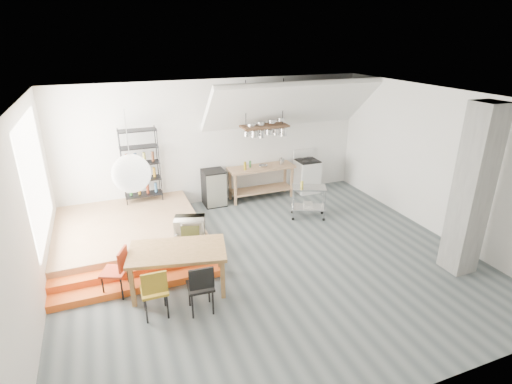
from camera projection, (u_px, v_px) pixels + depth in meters
name	position (u px, v px, depth m)	size (l,w,h in m)	color
floor	(270.00, 262.00, 7.94)	(8.00, 8.00, 0.00)	#4A5355
wall_back	(217.00, 142.00, 10.37)	(8.00, 0.04, 3.20)	silver
wall_left	(26.00, 223.00, 5.98)	(0.04, 7.00, 3.20)	silver
wall_right	(439.00, 163.00, 8.70)	(0.04, 7.00, 3.20)	silver
ceiling	(272.00, 99.00, 6.75)	(8.00, 7.00, 0.02)	white
slope_ceiling	(291.00, 105.00, 10.11)	(4.40, 1.80, 0.15)	white
window_pane	(36.00, 178.00, 7.21)	(0.02, 2.50, 2.20)	white
platform	(129.00, 231.00, 8.74)	(3.00, 3.00, 0.40)	#9E754F
step_lower	(140.00, 285.00, 7.11)	(3.00, 0.35, 0.13)	orange
step_upper	(137.00, 272.00, 7.38)	(3.00, 0.35, 0.27)	orange
concrete_column	(472.00, 191.00, 7.17)	(0.50, 0.50, 3.20)	slate
kitchen_counter	(261.00, 177.00, 10.80)	(1.80, 0.60, 0.91)	#9E754F
stove	(307.00, 175.00, 11.33)	(0.60, 0.60, 1.18)	white
pot_rack	(266.00, 129.00, 10.11)	(1.20, 0.50, 1.43)	#46291C
wire_shelving	(141.00, 164.00, 9.53)	(0.88, 0.38, 1.80)	black
microwave_shelf	(190.00, 234.00, 7.91)	(0.60, 0.40, 0.16)	#9E754F
paper_lantern	(132.00, 174.00, 6.24)	(0.60, 0.60, 0.60)	white
dining_table	(177.00, 254.00, 6.88)	(1.81, 1.27, 0.78)	brown
chair_mustard	(154.00, 289.00, 6.21)	(0.41, 0.41, 0.90)	#A6811C
chair_black	(201.00, 285.00, 6.31)	(0.44, 0.44, 0.90)	black
chair_olive	(190.00, 243.00, 7.67)	(0.46, 0.46, 0.81)	#525628
chair_red	(118.00, 268.00, 6.79)	(0.53, 0.53, 0.88)	#B6361A
rolling_cart	(309.00, 198.00, 9.70)	(0.91, 0.73, 0.80)	silver
mini_fridge	(214.00, 188.00, 10.45)	(0.56, 0.56, 0.95)	black
microwave	(190.00, 225.00, 7.84)	(0.59, 0.40, 0.33)	beige
bowl	(263.00, 166.00, 10.65)	(0.23, 0.23, 0.06)	silver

